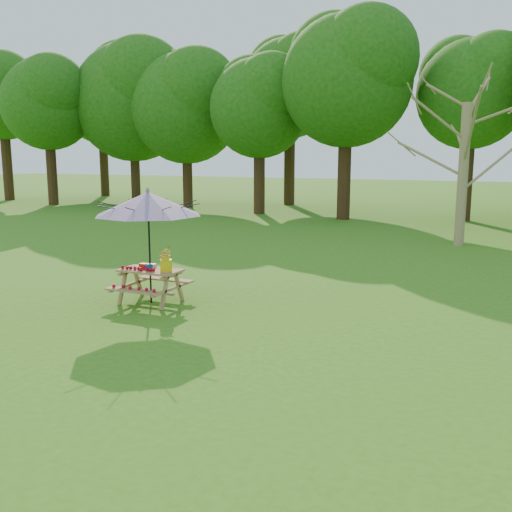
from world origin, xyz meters
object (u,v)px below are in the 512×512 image
at_px(bare_tree, 472,40).
at_px(picnic_table, 151,287).
at_px(flower_bucket, 166,257).
at_px(patio_umbrella, 148,204).

xyz_separation_m(bare_tree, picnic_table, (-4.91, -9.98, -5.92)).
bearing_deg(bare_tree, flower_bucket, -114.35).
xyz_separation_m(picnic_table, patio_umbrella, (0.00, 0.00, 1.62)).
height_order(patio_umbrella, flower_bucket, patio_umbrella).
relative_size(bare_tree, picnic_table, 7.79).
xyz_separation_m(picnic_table, flower_bucket, (0.38, -0.02, 0.61)).
height_order(bare_tree, patio_umbrella, bare_tree).
bearing_deg(flower_bucket, patio_umbrella, 176.54).
distance_m(picnic_table, flower_bucket, 0.72).
height_order(picnic_table, flower_bucket, flower_bucket).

